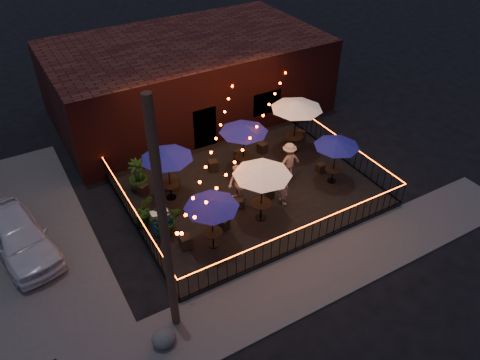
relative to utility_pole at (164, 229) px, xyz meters
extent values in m
plane|color=black|center=(5.40, 2.60, -4.00)|extent=(110.00, 110.00, 0.00)
cube|color=black|center=(5.40, 4.60, -3.92)|extent=(10.00, 8.00, 0.15)
cube|color=#494543|center=(5.40, -0.65, -3.98)|extent=(18.00, 2.50, 0.05)
cube|color=#34100E|center=(6.40, 12.60, -2.00)|extent=(14.00, 8.00, 4.00)
cube|color=black|center=(5.40, 8.72, -2.90)|extent=(1.20, 0.24, 2.20)
cube|color=black|center=(8.90, 8.72, -2.40)|extent=(1.60, 0.24, 1.20)
cylinder|color=#3B2218|center=(0.00, 0.00, 0.00)|extent=(0.26, 0.26, 8.00)
cube|color=black|center=(5.40, 0.60, -3.77)|extent=(10.00, 0.04, 0.04)
cube|color=black|center=(5.40, 0.60, -2.85)|extent=(10.00, 0.04, 0.04)
cube|color=#FF4B09|center=(5.40, 0.60, -2.82)|extent=(10.00, 0.03, 0.02)
cube|color=black|center=(0.40, 4.60, -3.77)|extent=(0.04, 8.00, 0.04)
cube|color=black|center=(0.40, 4.60, -2.85)|extent=(0.04, 8.00, 0.04)
cube|color=#FF4B09|center=(0.40, 4.60, -2.82)|extent=(0.03, 8.00, 0.02)
cube|color=black|center=(10.40, 4.60, -3.77)|extent=(0.04, 8.00, 0.04)
cube|color=black|center=(10.40, 4.60, -2.85)|extent=(0.04, 8.00, 0.04)
cube|color=#FF4B09|center=(10.40, 4.60, -2.82)|extent=(0.03, 8.00, 0.02)
cylinder|color=black|center=(2.55, 2.34, -3.84)|extent=(0.40, 0.40, 0.03)
cylinder|color=black|center=(2.55, 2.34, -3.52)|extent=(0.05, 0.05, 0.65)
cylinder|color=black|center=(2.55, 2.34, -3.18)|extent=(0.72, 0.72, 0.04)
cylinder|color=black|center=(2.55, 2.34, -2.77)|extent=(0.04, 0.04, 2.16)
cone|color=navy|center=(2.55, 2.34, -1.82)|extent=(2.62, 2.62, 0.32)
cylinder|color=black|center=(2.33, 5.75, -3.84)|extent=(0.42, 0.42, 0.03)
cylinder|color=black|center=(2.33, 5.75, -3.49)|extent=(0.06, 0.06, 0.70)
cylinder|color=black|center=(2.33, 5.75, -3.14)|extent=(0.77, 0.77, 0.04)
cylinder|color=black|center=(2.33, 5.75, -2.69)|extent=(0.04, 0.04, 2.32)
cone|color=navy|center=(2.33, 5.75, -1.68)|extent=(2.29, 2.29, 0.34)
cylinder|color=black|center=(4.90, 2.76, -3.83)|extent=(0.45, 0.45, 0.03)
cylinder|color=black|center=(4.90, 2.76, -3.47)|extent=(0.06, 0.06, 0.74)
cylinder|color=black|center=(4.90, 2.76, -3.09)|extent=(0.82, 0.82, 0.04)
cylinder|color=black|center=(4.90, 2.76, -2.62)|extent=(0.05, 0.05, 2.46)
cone|color=white|center=(4.90, 2.76, -1.54)|extent=(2.66, 2.66, 0.36)
cylinder|color=black|center=(5.96, 5.94, -3.84)|extent=(0.43, 0.43, 0.03)
cylinder|color=black|center=(5.96, 5.94, -3.49)|extent=(0.06, 0.06, 0.70)
cylinder|color=black|center=(5.96, 5.94, -3.13)|extent=(0.78, 0.78, 0.04)
cylinder|color=black|center=(5.96, 5.94, -2.68)|extent=(0.04, 0.04, 2.34)
cone|color=navy|center=(5.96, 5.94, -1.66)|extent=(2.84, 2.84, 0.34)
cylinder|color=black|center=(8.91, 3.26, -3.84)|extent=(0.39, 0.39, 0.03)
cylinder|color=black|center=(8.91, 3.26, -3.52)|extent=(0.05, 0.05, 0.64)
cylinder|color=black|center=(8.91, 3.26, -3.20)|extent=(0.71, 0.71, 0.04)
cylinder|color=black|center=(8.91, 3.26, -2.79)|extent=(0.04, 0.04, 2.12)
cone|color=navy|center=(8.91, 3.26, -1.87)|extent=(2.06, 2.06, 0.31)
cylinder|color=black|center=(8.88, 6.16, -3.83)|extent=(0.48, 0.48, 0.03)
cylinder|color=black|center=(8.88, 6.16, -3.45)|extent=(0.07, 0.07, 0.79)
cylinder|color=black|center=(8.88, 6.16, -3.04)|extent=(0.87, 0.87, 0.04)
cylinder|color=black|center=(8.88, 6.16, -2.54)|extent=(0.05, 0.05, 2.62)
cone|color=white|center=(8.88, 6.16, -1.39)|extent=(2.54, 2.54, 0.38)
cube|color=black|center=(1.65, 2.78, -3.60)|extent=(0.45, 0.45, 0.51)
cube|color=black|center=(3.36, 3.00, -3.64)|extent=(0.48, 0.48, 0.43)
cube|color=black|center=(1.39, 6.59, -3.61)|extent=(0.52, 0.52, 0.47)
cube|color=black|center=(2.68, 6.32, -3.60)|extent=(0.50, 0.50, 0.51)
cube|color=black|center=(4.47, 3.75, -3.65)|extent=(0.44, 0.44, 0.40)
cube|color=black|center=(5.94, 3.73, -3.65)|extent=(0.43, 0.43, 0.41)
cube|color=black|center=(4.78, 6.64, -3.61)|extent=(0.50, 0.50, 0.48)
cube|color=black|center=(6.23, 6.73, -3.60)|extent=(0.49, 0.49, 0.49)
cube|color=black|center=(6.86, 4.08, -3.65)|extent=(0.41, 0.41, 0.41)
cube|color=black|center=(8.93, 4.10, -3.65)|extent=(0.34, 0.34, 0.40)
cube|color=black|center=(7.51, 6.80, -3.62)|extent=(0.48, 0.48, 0.47)
cube|color=black|center=(9.72, 6.79, -3.60)|extent=(0.52, 0.52, 0.49)
imported|color=#D0A08A|center=(6.20, 3.15, -2.98)|extent=(0.45, 0.66, 1.75)
imported|color=#CCAC8D|center=(4.58, 4.07, -2.94)|extent=(0.69, 0.88, 1.81)
imported|color=tan|center=(7.44, 4.54, -3.00)|extent=(1.13, 0.69, 1.70)
imported|color=#184115|center=(1.32, 3.85, -3.16)|extent=(1.40, 1.26, 1.39)
imported|color=#15390B|center=(0.80, 4.69, -3.14)|extent=(0.87, 0.74, 1.43)
imported|color=#15380F|center=(1.38, 6.98, -3.13)|extent=(1.01, 1.01, 1.44)
cube|color=#0F44B4|center=(1.21, 4.08, -3.43)|extent=(0.66, 0.48, 0.83)
cube|color=silver|center=(1.21, 4.08, -3.00)|extent=(0.70, 0.53, 0.05)
ellipsoid|color=#43433F|center=(-0.63, -0.57, -3.68)|extent=(1.04, 0.97, 0.64)
imported|color=white|center=(-3.62, 5.70, -3.24)|extent=(2.62, 4.74, 1.53)
camera|label=1|loc=(-2.86, -8.99, 8.52)|focal=35.00mm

